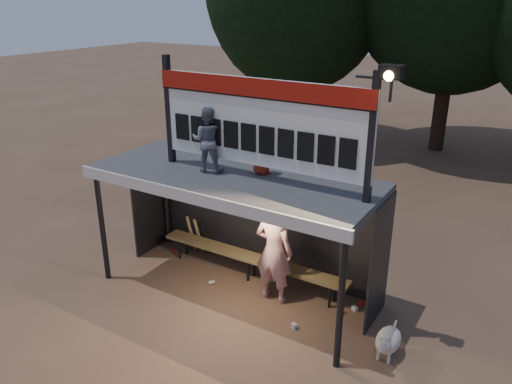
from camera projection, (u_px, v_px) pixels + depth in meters
ground at (236, 291)px, 9.32m from camera, size 80.00×80.00×0.00m
player at (274, 251)px, 8.75m from camera, size 0.72×0.48×1.94m
child_a at (208, 140)px, 8.42m from camera, size 0.67×0.60×1.12m
child_b at (262, 150)px, 8.35m from camera, size 0.48×0.40×0.84m
dugout_shelter at (242, 195)px, 8.84m from camera, size 5.10×2.08×2.32m
scoreboard_assembly at (262, 120)px, 7.83m from camera, size 4.10×0.27×1.99m
bench at (251, 258)px, 9.60m from camera, size 4.00×0.35×0.48m
dog at (388, 341)px, 7.54m from camera, size 0.36×0.81×0.49m
bats at (199, 235)px, 10.54m from camera, size 0.48×0.33×0.84m
litter at (286, 295)px, 9.13m from camera, size 4.29×1.34×0.08m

